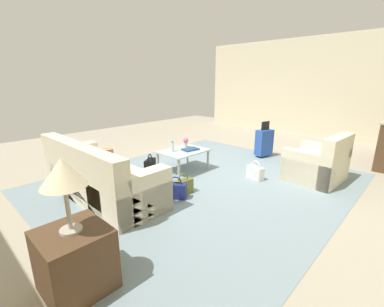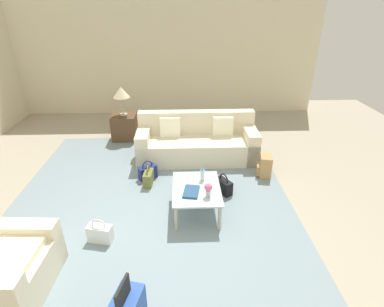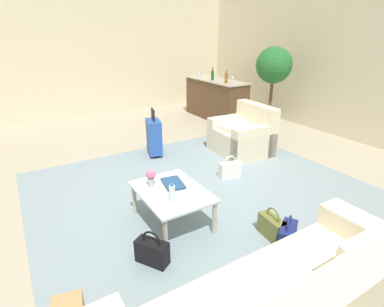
{
  "view_description": "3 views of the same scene",
  "coord_description": "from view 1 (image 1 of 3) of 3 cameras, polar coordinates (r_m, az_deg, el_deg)",
  "views": [
    {
      "loc": [
        3.87,
        3.0,
        1.77
      ],
      "look_at": [
        0.95,
        0.26,
        0.62
      ],
      "focal_mm": 24.0,
      "sensor_mm": 36.0,
      "label": 1
    },
    {
      "loc": [
        -3.25,
        -0.29,
        2.84
      ],
      "look_at": [
        0.92,
        -0.46,
        0.72
      ],
      "focal_mm": 28.0,
      "sensor_mm": 36.0,
      "label": 2
    },
    {
      "loc": [
        3.03,
        -1.84,
        2.07
      ],
      "look_at": [
        0.24,
        -0.13,
        0.74
      ],
      "focal_mm": 28.0,
      "sensor_mm": 36.0,
      "label": 3
    }
  ],
  "objects": [
    {
      "name": "suitcase_blue",
      "position": [
        6.31,
        15.73,
        2.45
      ],
      "size": [
        0.44,
        0.31,
        0.85
      ],
      "color": "#2851AD",
      "rests_on": "ground"
    },
    {
      "name": "backpack_tan",
      "position": [
        5.62,
        -18.67,
        -1.18
      ],
      "size": [
        0.33,
        0.29,
        0.4
      ],
      "color": "tan",
      "rests_on": "ground"
    },
    {
      "name": "armchair",
      "position": [
        5.16,
        26.42,
        -2.29
      ],
      "size": [
        1.02,
        0.92,
        0.87
      ],
      "color": "beige",
      "rests_on": "ground"
    },
    {
      "name": "couch",
      "position": [
        4.23,
        -20.47,
        -5.23
      ],
      "size": [
        0.87,
        2.32,
        0.9
      ],
      "color": "beige",
      "rests_on": "ground"
    },
    {
      "name": "handbag_olive",
      "position": [
        4.15,
        -1.95,
        -7.29
      ],
      "size": [
        0.33,
        0.17,
        0.36
      ],
      "color": "olive",
      "rests_on": "ground"
    },
    {
      "name": "table_lamp",
      "position": [
        2.23,
        -26.77,
        -4.2
      ],
      "size": [
        0.36,
        0.36,
        0.63
      ],
      "color": "#ADA899",
      "rests_on": "side_table"
    },
    {
      "name": "coffee_table",
      "position": [
        5.13,
        -1.93,
        0.1
      ],
      "size": [
        0.93,
        0.7,
        0.42
      ],
      "color": "silver",
      "rests_on": "ground"
    },
    {
      "name": "side_table",
      "position": [
        2.58,
        -24.46,
        -20.77
      ],
      "size": [
        0.54,
        0.54,
        0.57
      ],
      "primitive_type": "cube",
      "color": "#513823",
      "rests_on": "ground"
    },
    {
      "name": "handbag_navy",
      "position": [
        4.01,
        -3.62,
        -8.18
      ],
      "size": [
        0.29,
        0.35,
        0.36
      ],
      "color": "navy",
      "rests_on": "ground"
    },
    {
      "name": "handbag_white",
      "position": [
        4.9,
        13.86,
        -4.07
      ],
      "size": [
        0.21,
        0.34,
        0.36
      ],
      "color": "white",
      "rests_on": "ground"
    },
    {
      "name": "ground_plane",
      "position": [
        5.21,
        5.14,
        -3.94
      ],
      "size": [
        12.0,
        12.0,
        0.0
      ],
      "primitive_type": "plane",
      "color": "#A89E89"
    },
    {
      "name": "flower_vase",
      "position": [
        5.34,
        -1.41,
        2.72
      ],
      "size": [
        0.11,
        0.11,
        0.21
      ],
      "color": "#B2B7BC",
      "rests_on": "coffee_table"
    },
    {
      "name": "wall_left",
      "position": [
        9.42,
        25.4,
        13.18
      ],
      "size": [
        0.12,
        8.0,
        3.1
      ],
      "primitive_type": "cube",
      "color": "beige",
      "rests_on": "ground"
    },
    {
      "name": "area_rug",
      "position": [
        4.66,
        2.48,
        -6.32
      ],
      "size": [
        5.2,
        4.4,
        0.01
      ],
      "primitive_type": "cube",
      "color": "gray",
      "rests_on": "ground"
    },
    {
      "name": "water_bottle",
      "position": [
        5.03,
        -4.37,
        1.5
      ],
      "size": [
        0.06,
        0.06,
        0.2
      ],
      "color": "silver",
      "rests_on": "coffee_table"
    },
    {
      "name": "coffee_table_book",
      "position": [
        5.14,
        -0.36,
        0.95
      ],
      "size": [
        0.35,
        0.26,
        0.03
      ],
      "primitive_type": "cube",
      "rotation": [
        0.0,
        0.0,
        -0.17
      ],
      "color": "navy",
      "rests_on": "coffee_table"
    },
    {
      "name": "handbag_black",
      "position": [
        5.24,
        -9.31,
        -2.47
      ],
      "size": [
        0.35,
        0.29,
        0.36
      ],
      "color": "black",
      "rests_on": "ground"
    }
  ]
}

